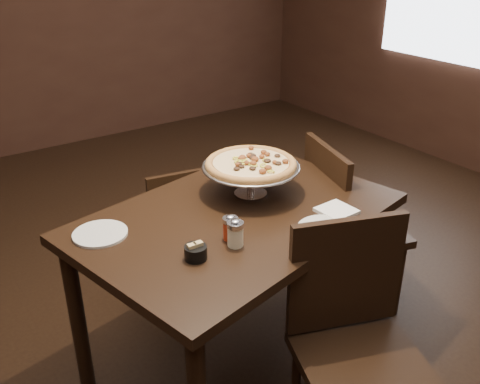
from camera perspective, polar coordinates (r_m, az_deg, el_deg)
room at (r=2.18m, az=2.60°, el=12.19°), size 6.04×7.04×2.84m
dining_table at (r=2.34m, az=-0.30°, el=-4.61°), size 1.50×1.16×0.84m
pizza_stand at (r=2.39m, az=1.16°, el=2.98°), size 0.44×0.44×0.18m
parmesan_shaker at (r=2.03m, az=-0.50°, el=-4.42°), size 0.07×0.07×0.11m
pepper_flake_shaker at (r=2.08m, az=-1.02°, el=-3.83°), size 0.06×0.06×0.11m
packet_caddy at (r=1.97m, az=-4.76°, el=-6.39°), size 0.08×0.08×0.07m
napkin_stack at (r=2.33m, az=10.26°, el=-1.98°), size 0.15×0.15×0.02m
plate_left at (r=2.19m, az=-14.69°, el=-4.32°), size 0.22×0.22×0.01m
plate_near at (r=2.18m, az=9.19°, el=-3.96°), size 0.23×0.23×0.01m
serving_spatula at (r=2.30m, az=1.60°, el=1.95°), size 0.15×0.15×0.03m
chair_far at (r=3.00m, az=-6.56°, el=-3.63°), size 0.44×0.44×0.82m
chair_near at (r=2.14m, az=12.21°, el=-14.96°), size 0.59×0.59×0.98m
chair_side at (r=2.90m, az=11.04°, el=-3.18°), size 0.57×0.57×0.97m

